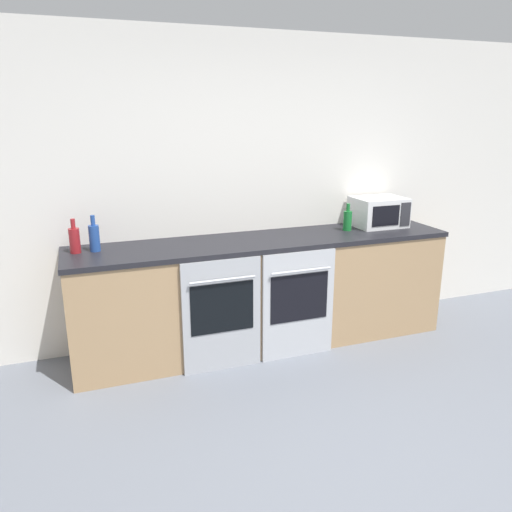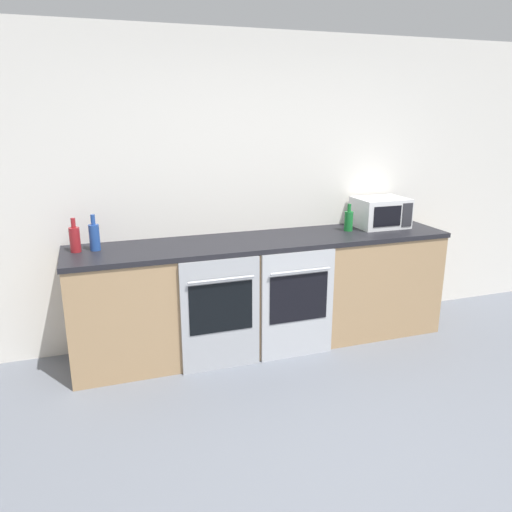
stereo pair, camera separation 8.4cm
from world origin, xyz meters
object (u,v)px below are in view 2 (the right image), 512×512
bottle_green (349,220)px  bottle_blue (94,236)px  oven_right (298,305)px  oven_left (221,315)px  microwave (380,212)px  bottle_red (75,239)px

bottle_green → bottle_blue: size_ratio=0.87×
bottle_blue → oven_right: bearing=-15.5°
oven_left → bottle_blue: 1.13m
microwave → oven_left: bearing=-165.0°
bottle_green → bottle_blue: (-2.14, 0.04, 0.01)m
bottle_green → bottle_red: bearing=179.0°
oven_left → oven_right: size_ratio=1.00×
microwave → bottle_green: size_ratio=1.89×
microwave → bottle_green: (-0.36, -0.06, -0.04)m
bottle_red → oven_left: bearing=-22.5°
oven_right → bottle_green: bearing=30.6°
bottle_red → bottle_blue: bearing=0.8°
bottle_red → oven_right: bearing=-14.2°
bottle_green → microwave: bearing=9.6°
bottle_green → bottle_red: 2.28m
microwave → bottle_blue: bearing=-179.6°
oven_left → microwave: bearing=15.0°
oven_right → bottle_green: (0.64, 0.38, 0.58)m
bottle_green → oven_right: bearing=-149.4°
oven_right → bottle_red: size_ratio=3.46×
microwave → bottle_red: microwave is taller
bottle_red → bottle_blue: 0.14m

